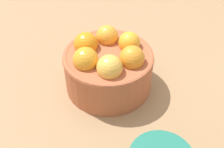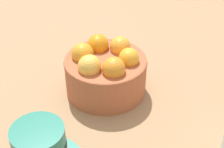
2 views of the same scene
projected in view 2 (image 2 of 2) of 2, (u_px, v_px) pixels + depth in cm
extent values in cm
cube|color=#997551|center=(106.00, 96.00, 66.69)|extent=(117.25, 95.11, 3.29)
cylinder|color=#AD5938|center=(106.00, 75.00, 63.68)|extent=(15.01, 15.01, 6.99)
torus|color=#AD5938|center=(106.00, 61.00, 61.86)|extent=(15.21, 15.21, 1.00)
sphere|color=#EFB147|center=(89.00, 66.00, 58.57)|extent=(4.07, 4.07, 4.07)
sphere|color=orange|center=(114.00, 69.00, 57.99)|extent=(4.08, 4.08, 4.08)
sphere|color=orange|center=(129.00, 58.00, 60.62)|extent=(3.72, 3.72, 3.72)
sphere|color=orange|center=(120.00, 47.00, 63.82)|extent=(3.88, 3.88, 3.88)
sphere|color=orange|center=(98.00, 45.00, 64.40)|extent=(4.06, 4.06, 4.06)
sphere|color=orange|center=(83.00, 54.00, 61.78)|extent=(4.09, 4.09, 4.09)
cylinder|color=black|center=(39.00, 146.00, 47.76)|extent=(7.71, 7.71, 1.32)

